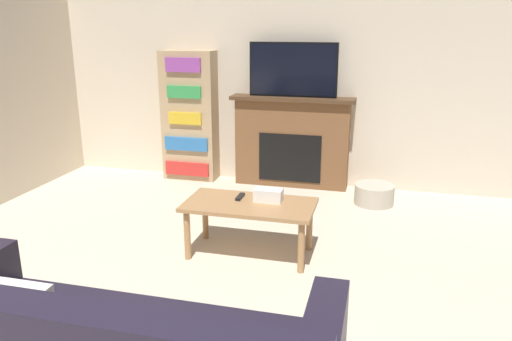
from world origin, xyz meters
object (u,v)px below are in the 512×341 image
(fireplace, at_px, (292,141))
(tv, at_px, (293,70))
(coffee_table, at_px, (250,210))
(bookshelf, at_px, (190,116))
(storage_basket, at_px, (374,194))

(fireplace, bearing_deg, tv, -90.00)
(fireplace, height_order, tv, tv)
(coffee_table, bearing_deg, bookshelf, 123.64)
(tv, xyz_separation_m, coffee_table, (0.01, -1.82, -0.92))
(fireplace, distance_m, bookshelf, 1.22)
(fireplace, relative_size, coffee_table, 1.34)
(bookshelf, height_order, storage_basket, bookshelf)
(tv, xyz_separation_m, bookshelf, (-1.20, -0.00, -0.56))
(coffee_table, relative_size, storage_basket, 2.54)
(coffee_table, bearing_deg, fireplace, 90.20)
(fireplace, bearing_deg, storage_basket, -23.42)
(tv, bearing_deg, bookshelf, -179.85)
(storage_basket, bearing_deg, coffee_table, -123.00)
(coffee_table, height_order, bookshelf, bookshelf)
(bookshelf, bearing_deg, tv, 0.15)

